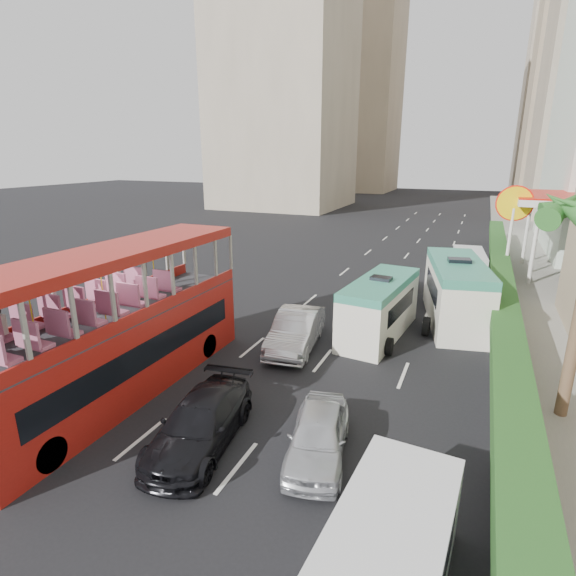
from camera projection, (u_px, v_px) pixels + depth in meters
The scene contains 17 objects.
ground_plane at pixel (281, 430), 13.55m from camera, with size 200.00×200.00×0.00m, color black.
double_decker_bus at pixel (118, 323), 15.08m from camera, with size 2.50×11.00×5.06m, color #A91B13.
car_silver_lane_a at pixel (296, 347), 19.35m from camera, with size 1.66×4.77×1.57m, color silver.
car_silver_lane_b at pixel (318, 456), 12.40m from camera, with size 1.54×3.83×1.30m, color silver.
car_black at pixel (202, 444), 12.92m from camera, with size 1.91×4.70×1.36m, color black.
van_asset at pixel (394, 297), 26.13m from camera, with size 2.18×4.74×1.32m, color silver.
minibus_near at pixel (379, 308), 20.29m from camera, with size 1.97×5.91×2.62m, color silver.
minibus_far at pixel (456, 292), 21.81m from camera, with size 2.29×6.86×3.04m, color silver.
panel_van_near at pixel (385, 570), 7.92m from camera, with size 1.93×4.83×1.93m, color silver.
panel_van_far at pixel (468, 266), 29.46m from camera, with size 1.86×4.64×1.86m, color silver.
sidewalk at pixel (538, 269), 32.12m from camera, with size 6.00×120.00×0.18m, color #99968C.
kerb_wall at pixel (500, 300), 23.33m from camera, with size 0.30×44.00×1.00m, color silver.
hedge at pixel (502, 285), 23.08m from camera, with size 1.10×44.00×0.70m, color #2D6626.
shell_station at pixel (565, 237), 29.21m from camera, with size 6.50×8.00×5.50m, color silver.
tower_far_b at pixel (560, 93), 92.87m from camera, with size 14.00×14.00×40.00m, color #B6A78F.
tower_left_a at pixel (284, 21), 63.50m from camera, with size 18.00×18.00×52.00m, color #B6A78F.
tower_left_b at pixel (360, 79), 94.41m from camera, with size 16.00×16.00×46.00m, color tan.
Camera 1 is at (4.81, -10.70, 8.02)m, focal length 28.00 mm.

